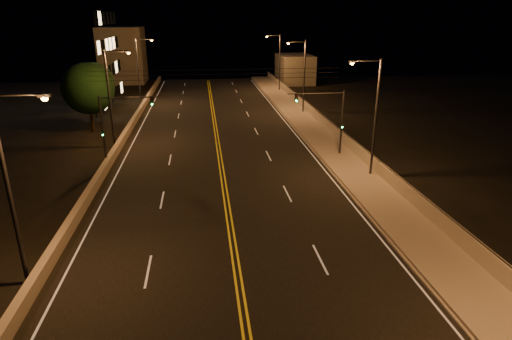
{
  "coord_description": "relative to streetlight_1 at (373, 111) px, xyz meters",
  "views": [
    {
      "loc": [
        -1.4,
        -8.75,
        12.28
      ],
      "look_at": [
        2.0,
        18.0,
        2.5
      ],
      "focal_mm": 30.0,
      "sensor_mm": 36.0,
      "label": 1
    }
  ],
  "objects": [
    {
      "name": "parapet_wall",
      "position": [
        0.92,
        -2.07,
        -4.57
      ],
      "size": [
        0.3,
        120.0,
        1.0
      ],
      "primitive_type": "cube",
      "color": "#A19586",
      "rests_on": "sidewalk"
    },
    {
      "name": "tree_0",
      "position": [
        -25.2,
        17.91,
        -0.6
      ],
      "size": [
        5.58,
        5.58,
        7.56
      ],
      "color": "black",
      "rests_on": "ground"
    },
    {
      "name": "traffic_signal_right",
      "position": [
        -1.53,
        5.48,
        -1.52
      ],
      "size": [
        5.11,
        0.31,
        6.08
      ],
      "color": "#2D2D33",
      "rests_on": "ground"
    },
    {
      "name": "distant_building_left",
      "position": [
        -27.53,
        55.48,
        -0.24
      ],
      "size": [
        8.0,
        8.0,
        10.24
      ],
      "primitive_type": "cube",
      "color": "slate",
      "rests_on": "ground"
    },
    {
      "name": "overhead_wires",
      "position": [
        -11.53,
        7.43,
        2.03
      ],
      "size": [
        22.0,
        0.03,
        0.83
      ],
      "color": "black"
    },
    {
      "name": "tree_1",
      "position": [
        -26.24,
        25.13,
        -1.05
      ],
      "size": [
        5.05,
        5.05,
        6.85
      ],
      "color": "black",
      "rests_on": "ground"
    },
    {
      "name": "road",
      "position": [
        -11.53,
        -2.07,
        -5.36
      ],
      "size": [
        18.0,
        120.0,
        0.02
      ],
      "primitive_type": "cube",
      "color": "black",
      "rests_on": "ground"
    },
    {
      "name": "building_tower",
      "position": [
        -36.92,
        30.13,
        8.26
      ],
      "size": [
        24.0,
        15.0,
        28.4
      ],
      "color": "slate",
      "rests_on": "ground"
    },
    {
      "name": "curb",
      "position": [
        -2.6,
        -2.07,
        -5.29
      ],
      "size": [
        0.14,
        120.0,
        0.15
      ],
      "primitive_type": "cube",
      "color": "gray",
      "rests_on": "ground"
    },
    {
      "name": "distant_building_right",
      "position": [
        4.97,
        51.28,
        -2.75
      ],
      "size": [
        6.0,
        10.0,
        5.23
      ],
      "primitive_type": "cube",
      "color": "slate",
      "rests_on": "ground"
    },
    {
      "name": "streetlight_5",
      "position": [
        -21.45,
        11.47,
        0.0
      ],
      "size": [
        2.55,
        0.28,
        9.31
      ],
      "color": "#2D2D33",
      "rests_on": "ground"
    },
    {
      "name": "parapet_rail",
      "position": [
        0.92,
        -2.07,
        -4.04
      ],
      "size": [
        0.06,
        120.0,
        0.06
      ],
      "primitive_type": "cylinder",
      "rotation": [
        1.57,
        0.0,
        0.0
      ],
      "color": "black",
      "rests_on": "parapet_wall"
    },
    {
      "name": "streetlight_2",
      "position": [
        0.0,
        23.73,
        0.0
      ],
      "size": [
        2.55,
        0.28,
        9.31
      ],
      "color": "#2D2D33",
      "rests_on": "ground"
    },
    {
      "name": "streetlight_3",
      "position": [
        0.0,
        41.53,
        0.0
      ],
      "size": [
        2.55,
        0.28,
        9.31
      ],
      "color": "#2D2D33",
      "rests_on": "ground"
    },
    {
      "name": "lane_markings",
      "position": [
        -11.53,
        -2.14,
        -5.34
      ],
      "size": [
        17.32,
        116.0,
        0.0
      ],
      "color": "silver",
      "rests_on": "road"
    },
    {
      "name": "jersey_barrier",
      "position": [
        -21.13,
        -2.07,
        -4.98
      ],
      "size": [
        0.45,
        120.0,
        0.78
      ],
      "primitive_type": "cube",
      "color": "#A19586",
      "rests_on": "ground"
    },
    {
      "name": "sidewalk",
      "position": [
        -0.73,
        -2.07,
        -5.22
      ],
      "size": [
        3.6,
        120.0,
        0.3
      ],
      "primitive_type": "cube",
      "color": "gray",
      "rests_on": "ground"
    },
    {
      "name": "streetlight_6",
      "position": [
        -21.45,
        32.5,
        0.0
      ],
      "size": [
        2.55,
        0.28,
        9.31
      ],
      "color": "#2D2D33",
      "rests_on": "ground"
    },
    {
      "name": "streetlight_1",
      "position": [
        0.0,
        0.0,
        0.0
      ],
      "size": [
        2.55,
        0.28,
        9.31
      ],
      "color": "#2D2D33",
      "rests_on": "ground"
    },
    {
      "name": "traffic_signal_left",
      "position": [
        -20.32,
        5.48,
        -1.52
      ],
      "size": [
        5.11,
        0.31,
        6.08
      ],
      "color": "#2D2D33",
      "rests_on": "ground"
    },
    {
      "name": "streetlight_4",
      "position": [
        -21.45,
        -11.84,
        0.0
      ],
      "size": [
        2.55,
        0.28,
        9.31
      ],
      "color": "#2D2D33",
      "rests_on": "ground"
    }
  ]
}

